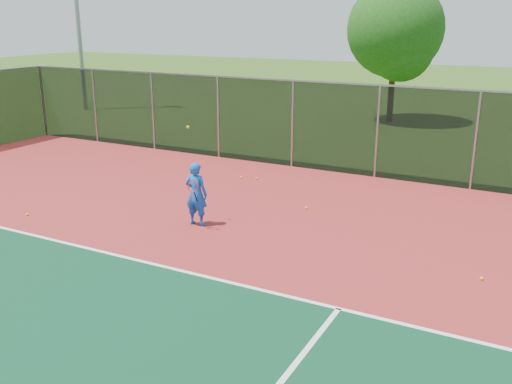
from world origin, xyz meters
TOP-DOWN VIEW (x-y plane):
  - ground at (0.00, 0.00)m, footprint 120.00×120.00m
  - court_apron at (0.00, 2.00)m, footprint 30.00×20.00m
  - fence_back at (0.00, 12.00)m, footprint 30.00×0.06m
  - tennis_player at (-2.69, 5.49)m, footprint 0.62×0.63m
  - practice_ball_1 at (-3.82, 9.80)m, footprint 0.07×0.07m
  - practice_ball_2 at (-0.71, 7.91)m, footprint 0.07×0.07m
  - practice_ball_3 at (4.13, 5.46)m, footprint 0.07×0.07m
  - practice_ball_4 at (-7.07, 3.95)m, footprint 0.07×0.07m
  - practice_ball_5 at (-3.29, 9.88)m, footprint 0.07×0.07m
  - tree_back_left at (-2.26, 22.47)m, footprint 4.65×4.65m

SIDE VIEW (x-z plane):
  - ground at x=0.00m, z-range 0.00..0.00m
  - court_apron at x=0.00m, z-range 0.00..0.02m
  - practice_ball_1 at x=-3.82m, z-range 0.02..0.09m
  - practice_ball_2 at x=-0.71m, z-range 0.02..0.09m
  - practice_ball_3 at x=4.13m, z-range 0.02..0.09m
  - practice_ball_4 at x=-7.07m, z-range 0.02..0.09m
  - practice_ball_5 at x=-3.29m, z-range 0.02..0.09m
  - tennis_player at x=-2.69m, z-range -0.42..2.09m
  - fence_back at x=0.00m, z-range 0.05..3.08m
  - tree_back_left at x=-2.26m, z-range 0.87..7.70m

